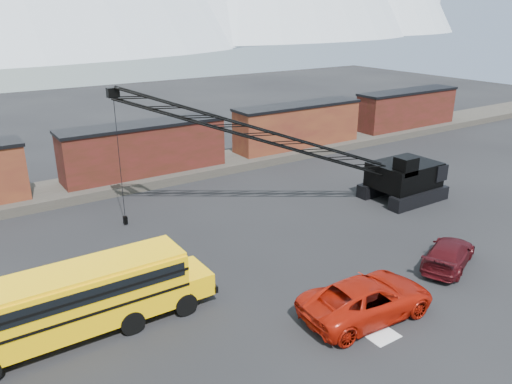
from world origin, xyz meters
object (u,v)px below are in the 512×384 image
school_bus (79,299)px  crawler_crane (267,137)px  red_pickup (367,298)px  maroon_suv (449,254)px

school_bus → crawler_crane: (14.81, 7.13, 3.70)m
school_bus → red_pickup: (11.46, -5.89, -0.87)m
maroon_suv → red_pickup: bearing=74.5°
school_bus → red_pickup: school_bus is taller
red_pickup → school_bus: bearing=66.8°
maroon_suv → crawler_crane: size_ratio=0.23×
school_bus → crawler_crane: size_ratio=0.52×
red_pickup → maroon_suv: (7.32, 0.96, -0.18)m
red_pickup → crawler_crane: crawler_crane is taller
maroon_suv → crawler_crane: crawler_crane is taller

